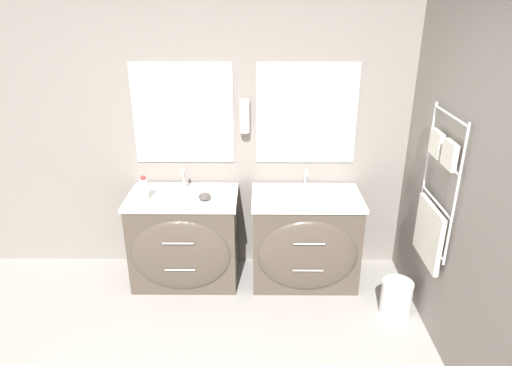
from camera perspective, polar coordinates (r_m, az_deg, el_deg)
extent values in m
cube|color=gray|center=(4.04, -4.17, 6.53)|extent=(4.86, 0.06, 2.60)
cube|color=silver|center=(4.00, -9.09, 8.51)|extent=(0.86, 0.01, 0.87)
cube|color=#B2BCBA|center=(3.99, -9.11, 8.47)|extent=(0.79, 0.01, 0.80)
cube|color=silver|center=(3.97, 6.34, 8.54)|extent=(0.86, 0.01, 0.87)
cube|color=#B2BCBA|center=(3.96, 6.36, 8.50)|extent=(0.79, 0.01, 0.80)
cylinder|color=white|center=(3.90, -1.43, 8.40)|extent=(0.08, 0.08, 0.29)
cube|color=silver|center=(3.95, -1.41, 8.59)|extent=(0.05, 0.02, 0.08)
cube|color=gray|center=(3.21, 24.98, 0.03)|extent=(0.06, 4.11, 2.60)
cylinder|color=silver|center=(3.22, 23.68, -1.74)|extent=(0.02, 0.02, 1.01)
cylinder|color=silver|center=(3.70, 20.54, 1.81)|extent=(0.02, 0.02, 1.01)
cylinder|color=silver|center=(3.32, 23.20, 7.74)|extent=(0.02, 0.56, 0.02)
cylinder|color=silver|center=(3.40, 22.39, 2.62)|extent=(0.02, 0.56, 0.02)
cylinder|color=silver|center=(3.51, 21.63, -2.22)|extent=(0.02, 0.56, 0.02)
cylinder|color=silver|center=(3.65, 20.91, -6.73)|extent=(0.02, 0.56, 0.02)
cube|color=silver|center=(3.62, 20.78, -5.92)|extent=(0.04, 0.47, 0.45)
cube|color=silver|center=(3.26, 23.05, 3.26)|extent=(0.04, 0.19, 0.18)
cube|color=silver|center=(3.48, 21.62, 4.62)|extent=(0.04, 0.19, 0.18)
cube|color=#4C4238|center=(4.13, -8.81, -7.01)|extent=(0.91, 0.54, 0.79)
ellipsoid|color=#4C4238|center=(3.90, -9.41, -8.97)|extent=(0.83, 0.12, 0.66)
cube|color=white|center=(3.94, -9.17, -1.78)|extent=(0.93, 0.57, 0.04)
ellipsoid|color=white|center=(3.93, -9.21, -2.25)|extent=(0.34, 0.30, 0.08)
cylinder|color=silver|center=(3.76, -9.73, -7.47)|extent=(0.25, 0.01, 0.01)
cylinder|color=silver|center=(3.89, -9.48, -10.69)|extent=(0.25, 0.01, 0.01)
cube|color=#4C4238|center=(4.10, 6.10, -7.10)|extent=(0.91, 0.54, 0.79)
ellipsoid|color=#4C4238|center=(3.87, 6.47, -9.09)|extent=(0.83, 0.12, 0.66)
cube|color=white|center=(3.91, 6.35, -1.84)|extent=(0.93, 0.57, 0.04)
ellipsoid|color=white|center=(3.89, 6.37, -2.31)|extent=(0.34, 0.30, 0.08)
cylinder|color=silver|center=(3.73, 6.68, -7.58)|extent=(0.25, 0.01, 0.01)
cylinder|color=silver|center=(3.86, 6.51, -10.82)|extent=(0.25, 0.01, 0.01)
cylinder|color=silver|center=(4.03, -8.94, 0.50)|extent=(0.02, 0.02, 0.18)
cylinder|color=silver|center=(3.96, -9.12, 1.30)|extent=(0.02, 0.10, 0.02)
cylinder|color=silver|center=(4.07, -9.85, -0.45)|extent=(0.03, 0.03, 0.04)
cylinder|color=silver|center=(4.05, -7.90, -0.45)|extent=(0.03, 0.03, 0.04)
cylinder|color=silver|center=(4.00, 6.21, 0.47)|extent=(0.02, 0.02, 0.18)
cylinder|color=silver|center=(3.92, 6.33, 1.27)|extent=(0.02, 0.10, 0.02)
cylinder|color=silver|center=(4.02, 5.18, -0.49)|extent=(0.03, 0.03, 0.04)
cylinder|color=silver|center=(4.03, 7.16, -0.49)|extent=(0.03, 0.03, 0.04)
cylinder|color=silver|center=(3.87, -13.80, -0.82)|extent=(0.07, 0.07, 0.19)
cylinder|color=red|center=(3.83, -13.94, 0.63)|extent=(0.04, 0.04, 0.02)
ellipsoid|color=#4C4742|center=(3.81, -6.44, -1.69)|extent=(0.10, 0.10, 0.06)
cube|color=white|center=(3.77, 2.86, -2.20)|extent=(0.12, 0.08, 0.02)
ellipsoid|color=#F2E5CC|center=(3.76, 2.87, -1.90)|extent=(0.07, 0.05, 0.02)
cylinder|color=silver|center=(3.96, 17.12, -13.55)|extent=(0.24, 0.24, 0.30)
torus|color=silver|center=(3.88, 17.36, -11.85)|extent=(0.25, 0.25, 0.01)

